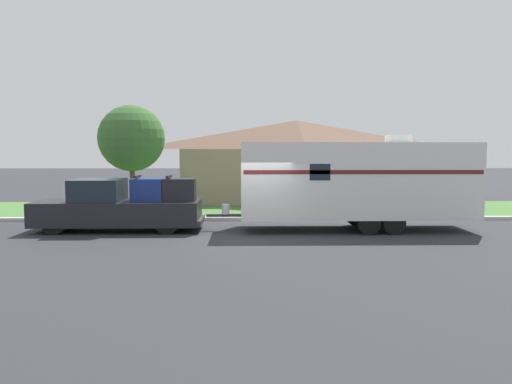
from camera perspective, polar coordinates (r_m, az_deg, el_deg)
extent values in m
plane|color=#2D2D33|center=(17.04, -0.11, -5.06)|extent=(120.00, 120.00, 0.00)
cube|color=beige|center=(20.73, -0.30, -3.07)|extent=(80.00, 0.30, 0.14)
cube|color=#477538|center=(24.36, -0.43, -2.00)|extent=(80.00, 7.00, 0.03)
cube|color=gray|center=(29.57, 4.59, 2.06)|extent=(12.78, 7.06, 2.96)
pyramid|color=brown|center=(29.54, 4.62, 6.54)|extent=(13.81, 7.63, 1.67)
cube|color=#4C3828|center=(26.12, 5.35, 0.73)|extent=(1.00, 0.06, 2.10)
cylinder|color=black|center=(18.62, -22.07, -3.26)|extent=(0.84, 0.28, 0.84)
cylinder|color=black|center=(20.12, -20.43, -2.62)|extent=(0.84, 0.28, 0.84)
cylinder|color=black|center=(17.61, -10.15, -3.42)|extent=(0.84, 0.28, 0.84)
cylinder|color=black|center=(19.19, -9.40, -2.72)|extent=(0.84, 0.28, 0.84)
cube|color=black|center=(19.10, -19.23, -2.24)|extent=(3.31, 1.97, 0.86)
cube|color=#19232D|center=(18.84, -17.57, 0.22)|extent=(1.72, 1.81, 0.79)
cube|color=black|center=(18.40, -10.47, -2.31)|extent=(2.57, 1.97, 0.86)
cube|color=#333333|center=(18.28, -6.28, -3.29)|extent=(0.12, 1.78, 0.20)
cube|color=navy|center=(18.42, -12.25, 0.25)|extent=(1.15, 0.83, 0.80)
cube|color=black|center=(18.46, -13.40, 1.74)|extent=(0.10, 0.91, 0.08)
cube|color=black|center=(18.23, -8.76, 0.26)|extent=(1.15, 0.83, 0.80)
cube|color=black|center=(18.26, -9.92, 1.76)|extent=(0.10, 0.91, 0.08)
cylinder|color=black|center=(17.66, 12.78, -3.52)|extent=(0.79, 0.22, 0.79)
cylinder|color=black|center=(19.71, 11.30, -2.62)|extent=(0.79, 0.22, 0.79)
cylinder|color=black|center=(17.89, 15.50, -3.47)|extent=(0.79, 0.22, 0.79)
cylinder|color=black|center=(19.92, 13.75, -2.59)|extent=(0.79, 0.22, 0.79)
cube|color=silver|center=(18.49, 11.38, 1.38)|extent=(8.35, 2.41, 2.69)
cube|color=#5B1E1E|center=(17.30, 12.26, 2.24)|extent=(8.19, 0.01, 0.14)
cube|color=#383838|center=(18.19, -3.69, -2.69)|extent=(1.28, 0.12, 0.10)
cylinder|color=silver|center=(18.16, -3.49, -1.97)|extent=(0.28, 0.28, 0.36)
cube|color=silver|center=(18.84, 15.95, 5.86)|extent=(0.80, 0.68, 0.28)
cube|color=#19232D|center=(17.01, 7.33, 2.27)|extent=(0.70, 0.01, 0.56)
cylinder|color=brown|center=(21.57, 0.46, -1.44)|extent=(0.09, 0.09, 1.12)
cube|color=#B2B2B2|center=(21.50, 0.46, 0.33)|extent=(0.48, 0.20, 0.22)
cylinder|color=brown|center=(23.67, -13.92, 0.43)|extent=(0.24, 0.24, 2.31)
sphere|color=#38662D|center=(23.61, -14.04, 5.98)|extent=(3.03, 3.03, 3.03)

